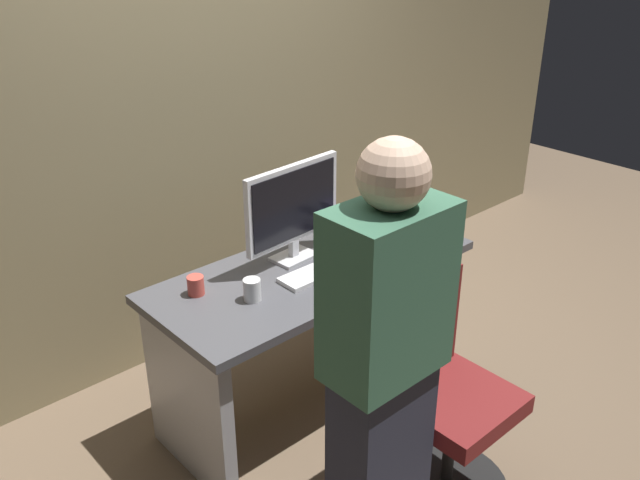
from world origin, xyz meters
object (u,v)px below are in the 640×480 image
at_px(person_at_desk, 384,372).
at_px(cell_phone, 416,251).
at_px(desk, 313,310).
at_px(keyboard, 324,269).
at_px(office_chair, 442,401).
at_px(monitor, 293,207).
at_px(book_stack, 362,224).
at_px(mouse, 373,249).
at_px(cup_near_keyboard, 252,290).
at_px(cup_by_monitor, 196,285).

relative_size(person_at_desk, cell_phone, 11.38).
relative_size(desk, keyboard, 3.51).
distance_m(office_chair, monitor, 1.05).
bearing_deg(book_stack, person_at_desk, -131.96).
bearing_deg(keyboard, cell_phone, -17.82).
relative_size(monitor, mouse, 5.41).
distance_m(cup_near_keyboard, book_stack, 0.77).
relative_size(cup_near_keyboard, cell_phone, 0.66).
distance_m(mouse, book_stack, 0.17).
bearing_deg(mouse, cup_near_keyboard, 177.51).
relative_size(desk, office_chair, 1.60).
distance_m(office_chair, keyboard, 0.76).
height_order(office_chair, cell_phone, office_chair).
xyz_separation_m(keyboard, cell_phone, (0.46, -0.15, -0.01)).
relative_size(monitor, book_stack, 2.29).
relative_size(cup_by_monitor, cell_phone, 0.57).
bearing_deg(person_at_desk, office_chair, 9.57).
bearing_deg(book_stack, monitor, 172.22).
distance_m(keyboard, mouse, 0.30).
distance_m(desk, person_at_desk, 0.98).
height_order(office_chair, keyboard, office_chair).
bearing_deg(cup_by_monitor, person_at_desk, -83.89).
relative_size(keyboard, cup_near_keyboard, 4.54).
height_order(monitor, book_stack, monitor).
xyz_separation_m(book_stack, cell_phone, (0.08, -0.28, -0.07)).
height_order(desk, keyboard, keyboard).
bearing_deg(cell_phone, keyboard, 163.39).
bearing_deg(cup_near_keyboard, office_chair, -59.63).
relative_size(desk, cup_near_keyboard, 15.91).
xyz_separation_m(keyboard, book_stack, (0.37, 0.13, 0.06)).
distance_m(mouse, cell_phone, 0.21).
height_order(keyboard, cell_phone, keyboard).
bearing_deg(keyboard, office_chair, -87.65).
height_order(cup_by_monitor, cell_phone, cup_by_monitor).
height_order(monitor, mouse, monitor).
distance_m(keyboard, cell_phone, 0.48).
relative_size(mouse, cup_by_monitor, 1.21).
distance_m(cup_by_monitor, book_stack, 0.91).
distance_m(monitor, cup_by_monitor, 0.56).
height_order(cup_near_keyboard, cell_phone, cup_near_keyboard).
xyz_separation_m(cup_by_monitor, cell_phone, (0.99, -0.36, -0.04)).
xyz_separation_m(desk, cup_by_monitor, (-0.53, 0.14, 0.27)).
bearing_deg(cell_phone, mouse, 140.46).
bearing_deg(desk, cell_phone, -25.45).
xyz_separation_m(keyboard, cup_by_monitor, (-0.53, 0.21, 0.03)).
distance_m(desk, book_stack, 0.49).
xyz_separation_m(mouse, book_stack, (0.07, 0.15, 0.06)).
xyz_separation_m(desk, office_chair, (0.03, -0.75, -0.10)).
bearing_deg(book_stack, cell_phone, -73.67).
height_order(office_chair, book_stack, office_chair).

